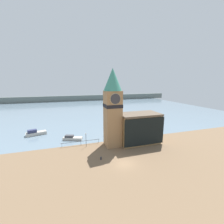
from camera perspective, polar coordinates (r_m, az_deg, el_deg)
ground_plane at (r=34.17m, az=4.96°, el=-19.09°), size 160.00×160.00×0.00m
water at (r=102.41m, az=-11.06°, el=1.50°), size 160.00×120.00×0.00m
far_shoreline at (r=141.52m, az=-13.08°, el=5.15°), size 180.00×3.00×5.00m
pier_railing at (r=43.40m, az=-11.81°, el=-10.99°), size 10.69×0.08×1.09m
clock_tower at (r=39.58m, az=0.28°, el=2.28°), size 4.79×4.79×20.78m
pier_building at (r=43.77m, az=10.29°, el=-6.03°), size 11.62×6.74×8.62m
boat_near at (r=47.72m, az=-14.96°, el=-9.56°), size 5.94×3.65×1.43m
boat_far at (r=55.95m, az=-27.18°, el=-7.12°), size 6.53×3.63×1.99m
mooring_bollard_near at (r=35.50m, az=-4.24°, el=-17.10°), size 0.37×0.37×0.74m
lamp_post at (r=41.33m, az=-9.91°, el=-9.44°), size 0.32×0.32×3.89m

